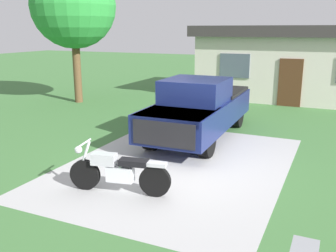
{
  "coord_description": "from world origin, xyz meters",
  "views": [
    {
      "loc": [
        3.53,
        -8.33,
        3.35
      ],
      "look_at": [
        -0.42,
        0.31,
        0.9
      ],
      "focal_mm": 40.32,
      "sensor_mm": 36.0,
      "label": 1
    }
  ],
  "objects_px": {
    "pickup_truck": "(200,107)",
    "shade_tree": "(73,6)",
    "motorcycle": "(118,171)",
    "neighbor_house": "(298,61)"
  },
  "relations": [
    {
      "from": "pickup_truck",
      "to": "shade_tree",
      "type": "relative_size",
      "value": 0.91
    },
    {
      "from": "pickup_truck",
      "to": "motorcycle",
      "type": "bearing_deg",
      "value": -90.88
    },
    {
      "from": "motorcycle",
      "to": "pickup_truck",
      "type": "bearing_deg",
      "value": 89.12
    },
    {
      "from": "neighbor_house",
      "to": "motorcycle",
      "type": "bearing_deg",
      "value": -98.5
    },
    {
      "from": "motorcycle",
      "to": "pickup_truck",
      "type": "relative_size",
      "value": 0.39
    },
    {
      "from": "pickup_truck",
      "to": "shade_tree",
      "type": "height_order",
      "value": "shade_tree"
    },
    {
      "from": "shade_tree",
      "to": "motorcycle",
      "type": "bearing_deg",
      "value": -48.1
    },
    {
      "from": "motorcycle",
      "to": "neighbor_house",
      "type": "distance_m",
      "value": 13.74
    },
    {
      "from": "motorcycle",
      "to": "shade_tree",
      "type": "xyz_separation_m",
      "value": [
        -7.12,
        7.94,
        3.86
      ]
    },
    {
      "from": "pickup_truck",
      "to": "shade_tree",
      "type": "xyz_separation_m",
      "value": [
        -7.19,
        3.16,
        3.38
      ]
    }
  ]
}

